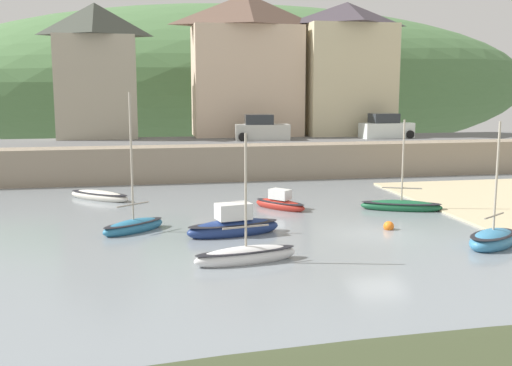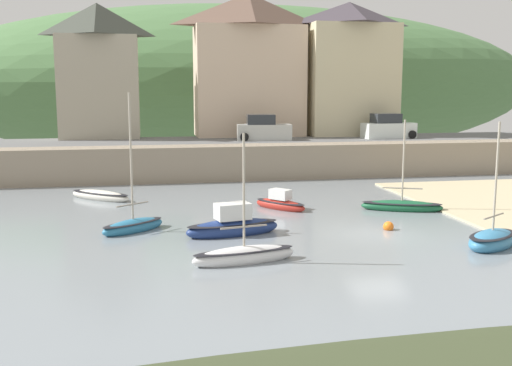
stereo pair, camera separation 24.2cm
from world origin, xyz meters
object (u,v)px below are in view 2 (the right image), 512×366
Objects in this scene: waterfront_building_right at (348,68)px; dinghy_open_wooden at (244,255)px; fishing_boat_green at (233,226)px; motorboat_with_cabin at (133,225)px; mooring_buoy at (388,227)px; sailboat_nearest_shore at (402,206)px; parked_car_near_slipway at (263,130)px; parked_car_by_wall at (388,128)px; waterfront_building_left at (99,70)px; sailboat_tall_mast at (280,203)px; sailboat_far_left at (492,240)px; sailboat_blue_trim at (100,196)px; waterfront_building_centre at (249,64)px.

dinghy_open_wooden is (-13.56, -28.40, -7.70)m from waterfront_building_right.
fishing_boat_green is 0.70× the size of motorboat_with_cabin.
motorboat_with_cabin is 13.20× the size of mooring_buoy.
sailboat_nearest_shore is 1.15× the size of parked_car_near_slipway.
waterfront_building_left is at bearing 164.89° from parked_car_by_wall.
sailboat_nearest_shore is 6.36m from sailboat_tall_mast.
sailboat_tall_mast is 0.48× the size of motorboat_with_cabin.
sailboat_far_left reaches higher than parked_car_near_slipway.
parked_car_near_slipway is at bearing 126.13° from sailboat_nearest_shore.
parked_car_by_wall is (11.96, 14.46, 2.91)m from sailboat_tall_mast.
sailboat_far_left is at bearing -34.23° from fishing_boat_green.
motorboat_with_cabin is at bearing 114.93° from dinghy_open_wooden.
waterfront_building_right is at bearing 53.57° from dinghy_open_wooden.
sailboat_tall_mast is 0.77× the size of sailboat_blue_trim.
waterfront_building_left is 2.68× the size of sailboat_blue_trim.
sailboat_tall_mast is 6.30× the size of mooring_buoy.
parked_car_by_wall is at bearing 67.72° from mooring_buoy.
sailboat_tall_mast is (-1.57, -18.96, -7.95)m from waterfront_building_centre.
sailboat_tall_mast is 11.31m from sailboat_far_left.
motorboat_with_cabin is at bearing -149.53° from sailboat_nearest_shore.
fishing_boat_green is at bearing 177.00° from mooring_buoy.
waterfront_building_centre is 1.04× the size of waterfront_building_right.
waterfront_building_left reaches higher than parked_car_near_slipway.
sailboat_blue_trim is at bearing 110.34° from fishing_boat_green.
waterfront_building_centre is (11.97, 0.00, 0.51)m from waterfront_building_left.
mooring_buoy is (2.19, -24.50, -8.09)m from waterfront_building_centre.
fishing_boat_green is 7.06m from mooring_buoy.
sailboat_far_left is at bearing -50.76° from mooring_buoy.
sailboat_tall_mast is 18.99m from parked_car_by_wall.
sailboat_nearest_shore is at bearing -77.33° from waterfront_building_centre.
mooring_buoy is (14.16, -24.50, -7.59)m from waterfront_building_left.
sailboat_blue_trim is at bearing -155.18° from sailboat_tall_mast.
dinghy_open_wooden is at bearing -119.46° from sailboat_nearest_shore.
motorboat_with_cabin is (-9.15, -22.73, -7.96)m from waterfront_building_centre.
fishing_boat_green is 0.84× the size of sailboat_far_left.
dinghy_open_wooden reaches higher than mooring_buoy.
sailboat_far_left is 24.33m from parked_car_by_wall.
parked_car_near_slipway and parked_car_by_wall have the same top height.
waterfront_building_centre reaches higher than motorboat_with_cabin.
dinghy_open_wooden reaches higher than sailboat_tall_mast.
waterfront_building_right is 2.49× the size of fishing_boat_green.
sailboat_nearest_shore is 4.69m from mooring_buoy.
mooring_buoy is (11.34, -1.77, -0.14)m from motorboat_with_cabin.
waterfront_building_right is at bearing 108.87° from parked_car_by_wall.
parked_car_by_wall is at bearing 100.71° from sailboat_tall_mast.
sailboat_nearest_shore is 1.11× the size of fishing_boat_green.
waterfront_building_centre is 2.60× the size of fishing_boat_green.
sailboat_far_left is (5.11, -28.08, -7.93)m from waterfront_building_centre.
parked_car_near_slipway is 20.32m from mooring_buoy.
parked_car_by_wall is at bearing 5.53° from parked_car_near_slipway.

